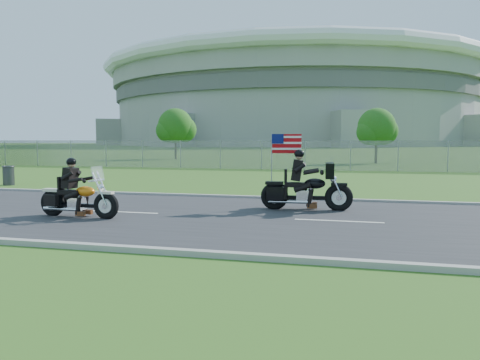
# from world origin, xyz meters

# --- Properties ---
(ground) EXTENTS (420.00, 420.00, 0.00)m
(ground) POSITION_xyz_m (0.00, 0.00, 0.00)
(ground) COLOR #2C5119
(ground) RESTS_ON ground
(road) EXTENTS (120.00, 8.00, 0.04)m
(road) POSITION_xyz_m (0.00, 0.00, 0.02)
(road) COLOR #28282B
(road) RESTS_ON ground
(curb_north) EXTENTS (120.00, 0.18, 0.12)m
(curb_north) POSITION_xyz_m (0.00, 4.05, 0.05)
(curb_north) COLOR #9E9B93
(curb_north) RESTS_ON ground
(curb_south) EXTENTS (120.00, 0.18, 0.12)m
(curb_south) POSITION_xyz_m (0.00, -4.05, 0.05)
(curb_south) COLOR #9E9B93
(curb_south) RESTS_ON ground
(fence) EXTENTS (60.00, 0.03, 2.00)m
(fence) POSITION_xyz_m (-5.00, 20.00, 1.00)
(fence) COLOR gray
(fence) RESTS_ON ground
(stadium) EXTENTS (140.40, 140.40, 29.20)m
(stadium) POSITION_xyz_m (-20.00, 170.00, 15.58)
(stadium) COLOR #A3A099
(stadium) RESTS_ON ground
(tree_fence_near) EXTENTS (3.52, 3.28, 4.75)m
(tree_fence_near) POSITION_xyz_m (6.04, 30.04, 2.97)
(tree_fence_near) COLOR #382316
(tree_fence_near) RESTS_ON ground
(tree_fence_mid) EXTENTS (3.96, 3.69, 5.30)m
(tree_fence_mid) POSITION_xyz_m (-13.95, 34.04, 3.30)
(tree_fence_mid) COLOR #382316
(tree_fence_mid) RESTS_ON ground
(motorcycle_lead) EXTENTS (2.40, 0.66, 1.61)m
(motorcycle_lead) POSITION_xyz_m (-2.73, -1.00, 0.51)
(motorcycle_lead) COLOR black
(motorcycle_lead) RESTS_ON ground
(motorcycle_follow) EXTENTS (2.68, 0.89, 2.23)m
(motorcycle_follow) POSITION_xyz_m (2.99, 1.76, 0.61)
(motorcycle_follow) COLOR black
(motorcycle_follow) RESTS_ON ground
(trash_can) EXTENTS (0.62, 0.62, 0.85)m
(trash_can) POSITION_xyz_m (-10.96, 6.17, 0.43)
(trash_can) COLOR #35353A
(trash_can) RESTS_ON ground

